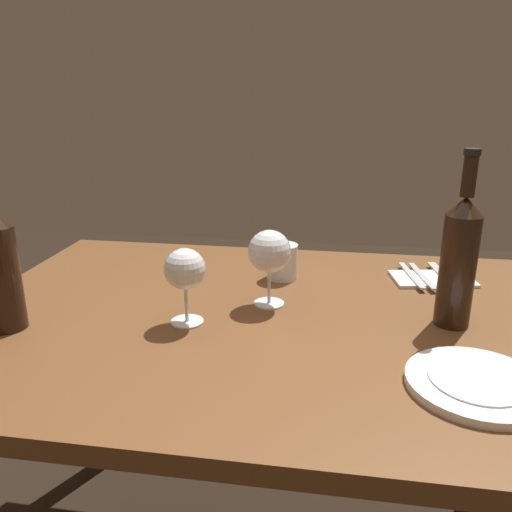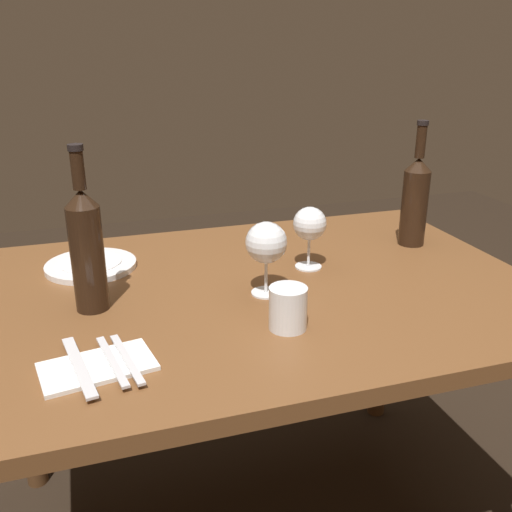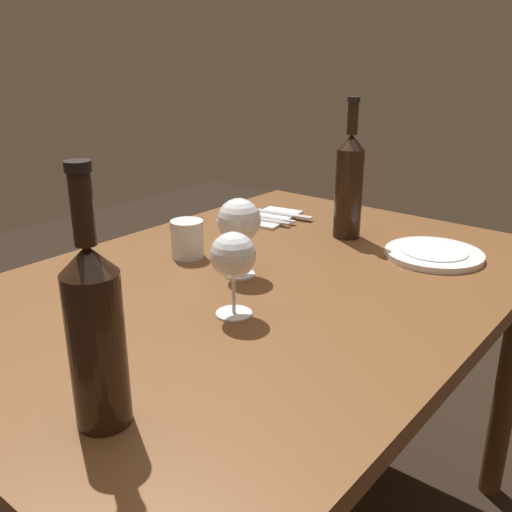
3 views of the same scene
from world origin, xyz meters
TOP-DOWN VIEW (x-y plane):
  - dining_table at (0.00, 0.00)m, footprint 1.30×0.90m
  - wine_glass_left at (-0.16, -0.07)m, footprint 0.08×0.08m
  - wine_glass_right at (-0.01, 0.05)m, footprint 0.09×0.09m
  - wine_bottle at (-0.50, -0.14)m, footprint 0.07×0.07m
  - wine_bottle_second at (0.36, 0.01)m, footprint 0.07×0.07m
  - water_tumbler at (-0.00, 0.21)m, footprint 0.08×0.08m
  - dinner_plate at (0.36, -0.23)m, footprint 0.22×0.22m
  - folded_napkin at (0.36, 0.25)m, footprint 0.21×0.14m
  - fork_inner at (0.34, 0.25)m, footprint 0.05×0.18m
  - fork_outer at (0.31, 0.25)m, footprint 0.05×0.18m
  - table_knife at (0.39, 0.25)m, footprint 0.06×0.21m

SIDE VIEW (x-z plane):
  - dining_table at x=0.00m, z-range 0.28..1.02m
  - folded_napkin at x=0.36m, z-range 0.74..0.75m
  - dinner_plate at x=0.36m, z-range 0.74..0.76m
  - fork_inner at x=0.34m, z-range 0.75..0.75m
  - fork_outer at x=0.31m, z-range 0.75..0.75m
  - table_knife at x=0.39m, z-range 0.75..0.75m
  - water_tumbler at x=0.00m, z-range 0.74..0.82m
  - wine_glass_left at x=-0.16m, z-range 0.77..0.93m
  - wine_glass_right at x=-0.01m, z-range 0.77..0.94m
  - wine_bottle at x=-0.50m, z-range 0.70..1.04m
  - wine_bottle_second at x=0.36m, z-range 0.70..1.05m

